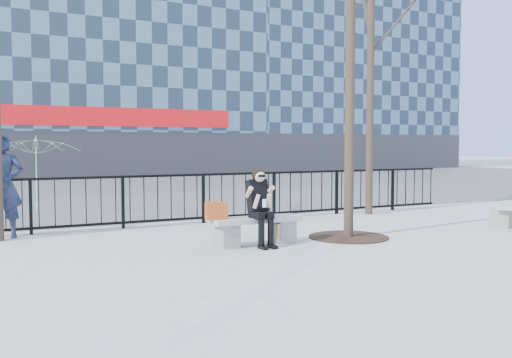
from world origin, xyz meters
name	(u,v)px	position (x,y,z in m)	size (l,w,h in m)	color
ground	(256,245)	(0.00, 0.00, 0.00)	(120.00, 120.00, 0.00)	#9B9C97
street_surface	(90,187)	(0.00, 15.00, 0.00)	(60.00, 23.00, 0.01)	#474747
railing	(195,199)	(0.00, 3.00, 0.55)	(14.00, 0.06, 1.10)	black
building_right	(331,29)	(20.00, 27.00, 10.30)	(16.20, 10.20, 20.60)	slate
tree_right	(371,3)	(4.50, 2.60, 5.24)	(2.80, 2.80, 7.00)	black
tree_grate	(348,237)	(1.90, -0.10, 0.01)	(1.50, 1.50, 0.02)	black
bench_main	(256,228)	(0.00, 0.00, 0.30)	(1.65, 0.46, 0.49)	slate
seated_woman	(261,208)	(0.00, -0.16, 0.67)	(0.50, 0.64, 1.34)	black
handbag	(216,211)	(-0.75, 0.02, 0.64)	(0.36, 0.17, 0.30)	#B54516
shopping_bag	(284,233)	(0.51, -0.08, 0.18)	(0.39, 0.14, 0.37)	tan
standing_man	(3,186)	(-3.89, 2.80, 0.98)	(0.72, 0.47, 1.97)	black
vendor_umbrella	(37,176)	(-2.97, 6.01, 0.99)	(2.15, 2.19, 1.97)	yellow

